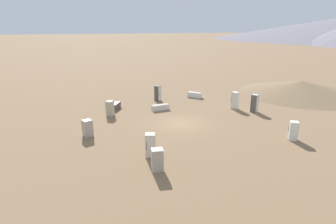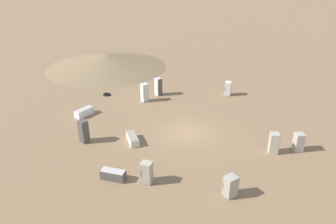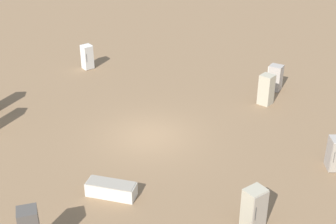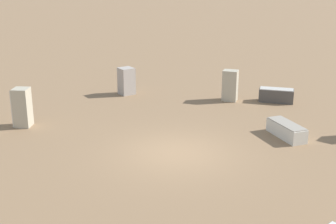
{
  "view_description": "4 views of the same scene",
  "coord_description": "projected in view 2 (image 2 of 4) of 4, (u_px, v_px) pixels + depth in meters",
  "views": [
    {
      "loc": [
        -12.75,
        -19.77,
        8.58
      ],
      "look_at": [
        -0.7,
        1.15,
        0.92
      ],
      "focal_mm": 28.0,
      "sensor_mm": 36.0,
      "label": 1
    },
    {
      "loc": [
        -22.0,
        11.35,
        13.79
      ],
      "look_at": [
        0.72,
        1.49,
        1.94
      ],
      "focal_mm": 35.0,
      "sensor_mm": 36.0,
      "label": 2
    },
    {
      "loc": [
        -4.51,
        18.93,
        11.28
      ],
      "look_at": [
        -1.07,
        0.71,
        1.77
      ],
      "focal_mm": 50.0,
      "sensor_mm": 36.0,
      "label": 3
    },
    {
      "loc": [
        14.48,
        -7.08,
        6.79
      ],
      "look_at": [
        0.03,
        -0.33,
        1.66
      ],
      "focal_mm": 50.0,
      "sensor_mm": 36.0,
      "label": 4
    }
  ],
  "objects": [
    {
      "name": "ground_plane",
      "position": [
        187.0,
        133.0,
        28.23
      ],
      "size": [
        1000.0,
        1000.0,
        0.0
      ],
      "primitive_type": "plane",
      "color": "#846647"
    },
    {
      "name": "discarded_fridge_1",
      "position": [
        84.0,
        131.0,
        26.47
      ],
      "size": [
        0.85,
        0.87,
        1.9
      ],
      "rotation": [
        0.0,
        0.0,
        3.62
      ],
      "color": "#4C4742",
      "rests_on": "ground_plane"
    },
    {
      "name": "discarded_fridge_7",
      "position": [
        84.0,
        112.0,
        31.17
      ],
      "size": [
        1.57,
        1.99,
        0.67
      ],
      "rotation": [
        0.0,
        0.0,
        0.53
      ],
      "color": "white",
      "rests_on": "ground_plane"
    },
    {
      "name": "discarded_fridge_3",
      "position": [
        132.0,
        139.0,
        26.72
      ],
      "size": [
        1.99,
        0.83,
        0.6
      ],
      "rotation": [
        0.0,
        0.0,
        4.63
      ],
      "color": "beige",
      "rests_on": "ground_plane"
    },
    {
      "name": "discarded_fridge_8",
      "position": [
        274.0,
        143.0,
        25.01
      ],
      "size": [
        0.92,
        0.93,
        1.69
      ],
      "rotation": [
        0.0,
        0.0,
        2.62
      ],
      "color": "#B2A88E",
      "rests_on": "ground_plane"
    },
    {
      "name": "discarded_fridge_6",
      "position": [
        299.0,
        142.0,
        25.36
      ],
      "size": [
        0.92,
        0.86,
        1.49
      ],
      "rotation": [
        0.0,
        0.0,
        4.36
      ],
      "color": "#A89E93",
      "rests_on": "ground_plane"
    },
    {
      "name": "discarded_fridge_4",
      "position": [
        145.0,
        93.0,
        33.97
      ],
      "size": [
        0.71,
        0.78,
        1.91
      ],
      "rotation": [
        0.0,
        0.0,
        1.75
      ],
      "color": "silver",
      "rests_on": "ground_plane"
    },
    {
      "name": "discarded_fridge_0",
      "position": [
        158.0,
        87.0,
        35.49
      ],
      "size": [
        0.8,
        0.78,
        1.92
      ],
      "rotation": [
        0.0,
        0.0,
        1.88
      ],
      "color": "silver",
      "rests_on": "ground_plane"
    },
    {
      "name": "discarded_fridge_2",
      "position": [
        147.0,
        173.0,
        21.71
      ],
      "size": [
        0.95,
        0.95,
        1.58
      ],
      "rotation": [
        0.0,
        0.0,
        0.81
      ],
      "color": "#B2A88E",
      "rests_on": "ground_plane"
    },
    {
      "name": "discarded_fridge_5",
      "position": [
        113.0,
        175.0,
        22.22
      ],
      "size": [
        1.59,
        1.71,
        0.7
      ],
      "rotation": [
        0.0,
        0.0,
        2.44
      ],
      "color": "#4C4742",
      "rests_on": "ground_plane"
    },
    {
      "name": "discarded_fridge_9",
      "position": [
        230.0,
        186.0,
        20.53
      ],
      "size": [
        0.81,
        0.87,
        1.44
      ],
      "rotation": [
        0.0,
        0.0,
        0.17
      ],
      "color": "#A89E93",
      "rests_on": "ground_plane"
    },
    {
      "name": "discarded_fridge_10",
      "position": [
        228.0,
        89.0,
        35.5
      ],
      "size": [
        0.87,
        0.87,
        1.55
      ],
      "rotation": [
        0.0,
        0.0,
        0.83
      ],
      "color": "white",
      "rests_on": "ground_plane"
    },
    {
      "name": "dirt_mound",
      "position": [
        106.0,
        61.0,
        44.46
      ],
      "size": [
        16.25,
        16.25,
        1.82
      ],
      "color": "#7F6647",
      "rests_on": "ground_plane"
    },
    {
      "name": "scrap_tire",
      "position": [
        107.0,
        94.0,
        35.77
      ],
      "size": [
        0.8,
        0.8,
        0.18
      ],
      "color": "black",
      "rests_on": "ground_plane"
    }
  ]
}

